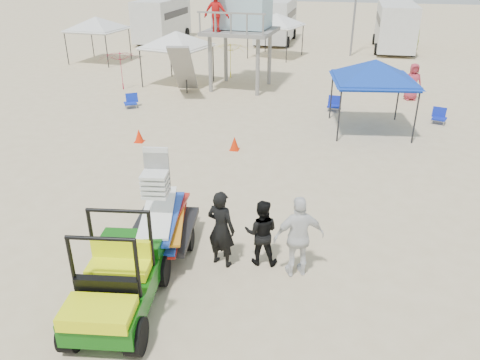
% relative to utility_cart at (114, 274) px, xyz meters
% --- Properties ---
extents(ground, '(140.00, 140.00, 0.00)m').
position_rel_utility_cart_xyz_m(ground, '(1.06, 0.74, -0.93)').
color(ground, beige).
rests_on(ground, ground).
extents(utility_cart, '(1.68, 2.80, 2.00)m').
position_rel_utility_cart_xyz_m(utility_cart, '(0.00, 0.00, 0.00)').
color(utility_cart, '#0E550D').
rests_on(utility_cart, ground).
extents(surf_trailer, '(1.68, 2.69, 2.21)m').
position_rel_utility_cart_xyz_m(surf_trailer, '(0.00, 2.34, -0.03)').
color(surf_trailer, black).
rests_on(surf_trailer, ground).
extents(man_left, '(0.76, 0.60, 1.82)m').
position_rel_utility_cart_xyz_m(man_left, '(1.52, 2.04, -0.02)').
color(man_left, black).
rests_on(man_left, ground).
extents(man_mid, '(0.81, 0.66, 1.56)m').
position_rel_utility_cart_xyz_m(man_mid, '(2.37, 2.29, -0.15)').
color(man_mid, black).
rests_on(man_mid, ground).
extents(man_right, '(1.19, 0.85, 1.88)m').
position_rel_utility_cart_xyz_m(man_right, '(3.22, 2.04, 0.01)').
color(man_right, white).
rests_on(man_right, ground).
extents(lifeguard_tower, '(3.58, 3.58, 5.36)m').
position_rel_utility_cart_xyz_m(lifeguard_tower, '(-1.59, 17.59, 3.06)').
color(lifeguard_tower, gray).
rests_on(lifeguard_tower, ground).
extents(canopy_blue, '(3.32, 3.32, 3.20)m').
position_rel_utility_cart_xyz_m(canopy_blue, '(4.93, 12.07, 1.72)').
color(canopy_blue, black).
rests_on(canopy_blue, ground).
extents(canopy_white_a, '(3.54, 3.54, 3.19)m').
position_rel_utility_cart_xyz_m(canopy_white_a, '(-4.94, 17.43, 1.71)').
color(canopy_white_a, black).
rests_on(canopy_white_a, ground).
extents(canopy_white_b, '(3.27, 3.27, 3.24)m').
position_rel_utility_cart_xyz_m(canopy_white_b, '(-11.99, 22.03, 1.76)').
color(canopy_white_b, black).
rests_on(canopy_white_b, ground).
extents(canopy_white_c, '(3.67, 3.67, 3.28)m').
position_rel_utility_cart_xyz_m(canopy_white_c, '(-1.02, 26.17, 1.80)').
color(canopy_white_c, black).
rests_on(canopy_white_c, ground).
extents(umbrella_a, '(2.32, 2.36, 1.97)m').
position_rel_utility_cart_xyz_m(umbrella_a, '(-7.41, 15.71, 0.05)').
color(umbrella_a, '#AE1233').
rests_on(umbrella_a, ground).
extents(umbrella_b, '(2.88, 2.89, 1.95)m').
position_rel_utility_cart_xyz_m(umbrella_b, '(-2.53, 19.51, 0.04)').
color(umbrella_b, yellow).
rests_on(umbrella_b, ground).
extents(cone_near, '(0.34, 0.34, 0.50)m').
position_rel_utility_cart_xyz_m(cone_near, '(0.22, 8.80, -0.68)').
color(cone_near, red).
rests_on(cone_near, ground).
extents(cone_far, '(0.34, 0.34, 0.50)m').
position_rel_utility_cart_xyz_m(cone_far, '(-3.45, 8.79, -0.68)').
color(cone_far, '#F52807').
rests_on(cone_far, ground).
extents(beach_chair_a, '(0.73, 0.82, 0.64)m').
position_rel_utility_cart_xyz_m(beach_chair_a, '(-5.62, 12.87, -0.62)').
color(beach_chair_a, '#102BB3').
rests_on(beach_chair_a, ground).
extents(beach_chair_b, '(0.59, 0.63, 0.64)m').
position_rel_utility_cart_xyz_m(beach_chair_b, '(3.48, 14.46, -0.62)').
color(beach_chair_b, '#0F21A5').
rests_on(beach_chair_b, ground).
extents(beach_chair_c, '(0.67, 0.73, 0.64)m').
position_rel_utility_cart_xyz_m(beach_chair_c, '(7.82, 13.61, -0.62)').
color(beach_chair_c, '#0F21A7').
rests_on(beach_chair_c, ground).
extents(rv_far_left, '(2.64, 6.80, 3.25)m').
position_rel_utility_cart_xyz_m(rv_far_left, '(-10.94, 30.74, 0.87)').
color(rv_far_left, silver).
rests_on(rv_far_left, ground).
extents(rv_mid_left, '(2.65, 6.50, 3.25)m').
position_rel_utility_cart_xyz_m(rv_mid_left, '(-1.94, 32.24, 0.87)').
color(rv_mid_left, silver).
rests_on(rv_mid_left, ground).
extents(rv_mid_right, '(2.64, 7.00, 3.25)m').
position_rel_utility_cart_xyz_m(rv_mid_right, '(7.06, 30.74, 0.87)').
color(rv_mid_right, silver).
rests_on(rv_mid_right, ground).
extents(distant_beachgoers, '(2.51, 14.94, 1.78)m').
position_rel_utility_cart_xyz_m(distant_beachgoers, '(7.64, 22.35, -0.05)').
color(distant_beachgoers, '#B5CE4D').
rests_on(distant_beachgoers, ground).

